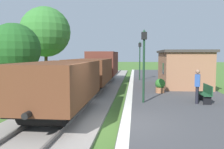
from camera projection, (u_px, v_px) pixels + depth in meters
name	position (u px, v px, depth m)	size (l,w,h in m)	color
ground_plane	(114.00, 130.00, 8.29)	(160.00, 160.00, 0.00)	#47702D
platform_slab	(207.00, 129.00, 7.96)	(6.00, 60.00, 0.25)	#424244
platform_edge_stripe	(125.00, 123.00, 8.23)	(0.36, 60.00, 0.01)	silver
track_ballast	(50.00, 126.00, 8.53)	(3.80, 60.00, 0.12)	gray
rail_near	(69.00, 123.00, 8.45)	(0.07, 60.00, 0.14)	slate
rail_far	(31.00, 122.00, 8.59)	(0.07, 60.00, 0.14)	slate
freight_train	(92.00, 71.00, 16.68)	(2.50, 19.40, 2.72)	brown
station_hut	(183.00, 68.00, 17.95)	(3.50, 5.80, 2.78)	#9E6B4C
bench_near_hut	(205.00, 93.00, 11.80)	(0.42, 1.50, 0.91)	#1E4C2D
person_waiting	(197.00, 85.00, 11.50)	(0.34, 0.43, 1.71)	black
potted_planter	(160.00, 85.00, 14.79)	(0.64, 0.64, 0.92)	#9E6642
lamp_post_near	(144.00, 52.00, 11.58)	(0.28, 0.28, 3.70)	#193823
lamp_post_far	(140.00, 54.00, 22.01)	(0.28, 0.28, 3.70)	#193823
tree_trackside_mid	(14.00, 49.00, 12.79)	(2.89, 2.89, 4.43)	#4C3823
tree_trackside_far	(45.00, 32.00, 19.99)	(4.31, 4.31, 6.81)	#4C3823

